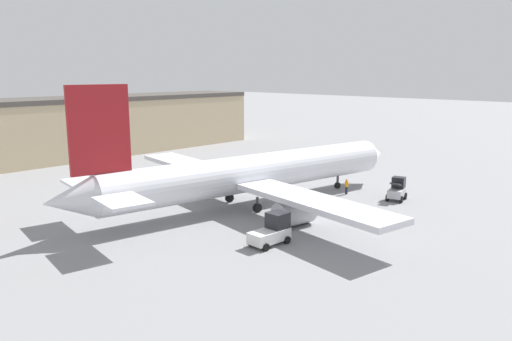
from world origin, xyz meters
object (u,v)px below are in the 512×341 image
Objects in this scene: airplane at (247,174)px; belt_loader_truck at (397,190)px; baggage_tug at (272,231)px; ground_crew_worker at (347,186)px.

belt_loader_truck is at bearing -27.86° from airplane.
airplane reaches higher than baggage_tug.
airplane is 11.45× the size of baggage_tug.
ground_crew_worker is 18.48m from baggage_tug.
belt_loader_truck reaches higher than ground_crew_worker.
ground_crew_worker is 0.50× the size of baggage_tug.
baggage_tug reaches higher than belt_loader_truck.
baggage_tug is 1.28× the size of belt_loader_truck.
baggage_tug is 19.42m from belt_loader_truck.
belt_loader_truck is at bearing 81.28° from ground_crew_worker.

